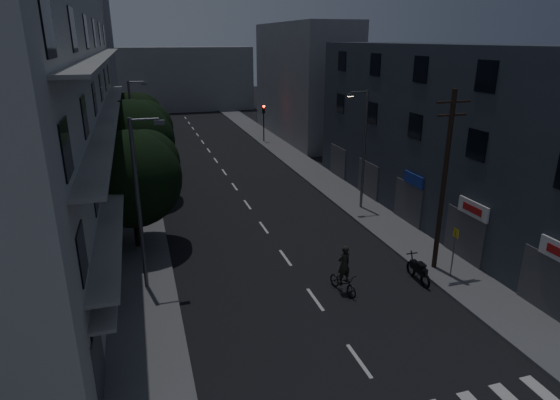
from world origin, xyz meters
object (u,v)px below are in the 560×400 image
utility_pole (444,179)px  bus_stop_sign (454,244)px  motorcycle (418,271)px  cyclist (343,277)px

utility_pole → bus_stop_sign: (0.19, -1.11, -2.98)m
bus_stop_sign → utility_pole: bearing=99.8°
utility_pole → motorcycle: utility_pole is taller
utility_pole → motorcycle: size_ratio=4.32×
bus_stop_sign → cyclist: size_ratio=1.06×
utility_pole → cyclist: (-5.45, -0.72, -4.06)m
utility_pole → bus_stop_sign: bearing=-80.2°
utility_pole → cyclist: utility_pole is taller
utility_pole → bus_stop_sign: utility_pole is taller
bus_stop_sign → motorcycle: bearing=169.5°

